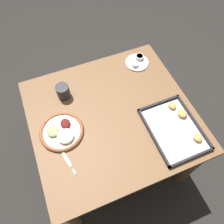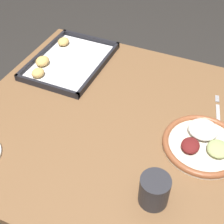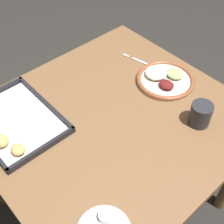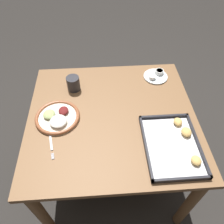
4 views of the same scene
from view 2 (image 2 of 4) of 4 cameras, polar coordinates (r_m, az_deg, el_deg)
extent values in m
plane|color=#282623|center=(1.65, 0.00, -18.70)|extent=(8.00, 8.00, 0.00)
cube|color=brown|center=(1.08, -0.01, -1.72)|extent=(0.91, 0.97, 0.03)
cylinder|color=brown|center=(1.74, -7.71, 3.09)|extent=(0.06, 0.06, 0.68)
cylinder|color=beige|center=(1.02, 16.21, -5.86)|extent=(0.25, 0.25, 0.01)
torus|color=brown|center=(1.02, 16.27, -5.64)|extent=(0.25, 0.25, 0.02)
ellipsoid|color=silver|center=(1.04, 16.33, -3.07)|extent=(0.10, 0.10, 0.03)
ellipsoid|color=maroon|center=(0.99, 14.15, -5.95)|extent=(0.07, 0.06, 0.03)
ellipsoid|color=#9EAD6B|center=(1.00, 18.79, -6.39)|extent=(0.07, 0.07, 0.03)
cube|color=#B2B2B7|center=(1.12, 18.85, -1.29)|extent=(0.15, 0.04, 0.00)
cylinder|color=#B2B2B7|center=(1.21, 18.93, 2.28)|extent=(0.03, 0.01, 0.00)
cylinder|color=#B2B2B7|center=(1.20, 18.77, 2.31)|extent=(0.03, 0.01, 0.00)
cylinder|color=#B2B2B7|center=(1.20, 18.60, 2.33)|extent=(0.03, 0.01, 0.00)
cylinder|color=#B2B2B7|center=(1.20, 18.43, 2.36)|extent=(0.03, 0.01, 0.00)
cube|color=black|center=(1.33, -7.56, 8.97)|extent=(0.38, 0.28, 0.01)
cube|color=silver|center=(1.33, -7.58, 9.11)|extent=(0.35, 0.26, 0.00)
cube|color=black|center=(1.27, -2.28, 8.12)|extent=(0.38, 0.01, 0.02)
cube|color=black|center=(1.39, -12.52, 10.58)|extent=(0.38, 0.01, 0.02)
cube|color=black|center=(1.20, -11.95, 4.72)|extent=(0.01, 0.28, 0.02)
cube|color=black|center=(1.46, -3.95, 13.29)|extent=(0.01, 0.28, 0.02)
ellipsoid|color=tan|center=(1.26, -13.40, 6.99)|extent=(0.06, 0.05, 0.03)
ellipsoid|color=tan|center=(1.32, -12.61, 9.07)|extent=(0.06, 0.05, 0.03)
ellipsoid|color=tan|center=(1.43, -8.88, 12.60)|extent=(0.06, 0.05, 0.03)
cylinder|color=#28282D|center=(0.85, 7.73, -14.01)|extent=(0.08, 0.08, 0.09)
camera|label=1|loc=(1.35, 37.91, 55.40)|focal=35.00mm
camera|label=3|loc=(0.86, -74.47, 27.26)|focal=50.00mm
camera|label=4|loc=(1.53, 22.51, 49.77)|focal=35.00mm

